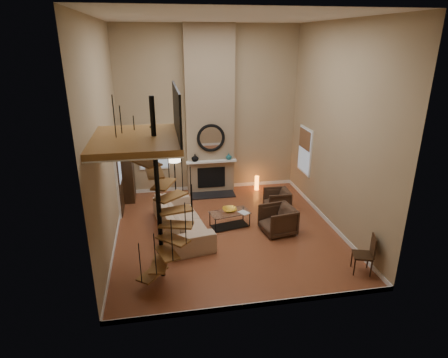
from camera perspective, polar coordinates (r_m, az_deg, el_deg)
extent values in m
cube|color=#9E5633|center=(10.60, 0.39, -7.88)|extent=(6.00, 6.50, 0.01)
cube|color=tan|center=(12.74, -2.30, 10.17)|extent=(6.00, 0.02, 5.50)
cube|color=tan|center=(6.57, 5.64, 0.03)|extent=(6.00, 0.02, 5.50)
cube|color=tan|center=(9.53, -17.69, 5.66)|extent=(0.02, 6.50, 5.50)
cube|color=tan|center=(10.56, 16.78, 7.14)|extent=(0.02, 6.50, 5.50)
cube|color=silver|center=(9.33, 0.47, 23.33)|extent=(6.00, 6.50, 0.01)
cube|color=white|center=(13.48, -2.14, -1.16)|extent=(6.00, 0.02, 0.12)
cube|color=white|center=(7.93, 4.91, -18.48)|extent=(6.00, 0.02, 0.12)
cube|color=white|center=(10.51, -16.05, -8.64)|extent=(0.02, 6.50, 0.12)
cube|color=white|center=(11.44, 15.36, -6.06)|extent=(0.02, 6.50, 0.12)
cube|color=#8D775C|center=(12.55, -2.18, 10.02)|extent=(1.60, 0.38, 5.50)
cube|color=black|center=(12.88, -1.71, -2.41)|extent=(1.50, 0.60, 0.04)
cube|color=black|center=(12.95, -1.93, 0.24)|extent=(0.95, 0.02, 0.72)
cube|color=white|center=(12.68, -1.91, 2.66)|extent=(1.70, 0.18, 0.06)
torus|color=black|center=(12.51, -1.99, 6.23)|extent=(0.94, 0.10, 0.94)
cylinder|color=white|center=(12.52, -2.00, 6.24)|extent=(0.80, 0.01, 0.80)
imported|color=black|center=(12.61, -4.42, 3.24)|extent=(0.24, 0.24, 0.25)
imported|color=#1B585E|center=(12.77, 0.73, 3.44)|extent=(0.20, 0.20, 0.21)
cube|color=white|center=(12.86, -10.66, 4.67)|extent=(1.02, 0.04, 1.52)
cube|color=#8C9EB2|center=(12.84, -10.66, 4.64)|extent=(0.90, 0.01, 1.40)
cube|color=brown|center=(12.77, -10.72, 5.53)|extent=(0.90, 0.01, 0.98)
cube|color=white|center=(12.59, 12.18, 4.21)|extent=(0.04, 1.02, 1.52)
cube|color=#8C9EB2|center=(12.58, 12.08, 4.21)|extent=(0.01, 0.90, 1.40)
cube|color=brown|center=(12.48, 12.14, 5.90)|extent=(0.01, 0.90, 0.63)
cube|color=white|center=(11.73, -15.68, -0.14)|extent=(0.06, 1.05, 2.16)
cube|color=black|center=(11.74, -15.50, -0.24)|extent=(0.05, 0.90, 2.05)
cube|color=#8C9EB2|center=(11.60, -15.55, 1.73)|extent=(0.01, 0.60, 0.90)
cube|color=olive|center=(7.61, -13.19, 5.83)|extent=(1.70, 2.20, 0.12)
cube|color=white|center=(7.62, -13.15, 5.29)|extent=(1.70, 2.20, 0.03)
cube|color=black|center=(7.49, -7.17, 10.15)|extent=(0.04, 2.20, 0.94)
cylinder|color=black|center=(7.96, -10.01, -2.16)|extent=(0.10, 0.10, 4.02)
cube|color=olive|center=(8.55, -10.77, -13.88)|extent=(0.71, 0.78, 0.04)
cylinder|color=black|center=(8.06, -12.60, -12.33)|extent=(0.02, 0.02, 0.94)
cube|color=olive|center=(8.34, -9.77, -12.62)|extent=(0.46, 0.77, 0.04)
cylinder|color=black|center=(7.79, -10.40, -11.16)|extent=(0.02, 0.02, 0.94)
cube|color=olive|center=(8.21, -8.65, -10.98)|extent=(0.55, 0.79, 0.04)
cylinder|color=black|center=(7.68, -7.90, -9.25)|extent=(0.02, 0.02, 0.94)
cube|color=olive|center=(8.16, -7.72, -9.02)|extent=(0.75, 0.74, 0.04)
cylinder|color=black|center=(7.73, -5.86, -6.76)|extent=(0.02, 0.02, 0.94)
cube|color=olive|center=(8.17, -7.25, -6.87)|extent=(0.79, 0.53, 0.04)
cylinder|color=black|center=(7.90, -4.85, -4.00)|extent=(0.02, 0.02, 0.94)
cube|color=olive|center=(8.22, -7.36, -4.71)|extent=(0.77, 0.48, 0.04)
cylinder|color=black|center=(8.12, -5.06, -1.32)|extent=(0.02, 0.02, 0.94)
cube|color=olive|center=(8.25, -8.03, -2.65)|extent=(0.77, 0.72, 0.04)
cylinder|color=black|center=(8.31, -6.37, 1.07)|extent=(0.02, 0.02, 0.94)
cube|color=olive|center=(8.25, -9.13, -0.77)|extent=(0.58, 0.79, 0.04)
cylinder|color=black|center=(8.41, -8.46, 3.08)|extent=(0.02, 0.02, 0.94)
cube|color=olive|center=(8.18, -10.45, 0.91)|extent=(0.41, 0.75, 0.04)
cylinder|color=black|center=(8.38, -10.92, 4.73)|extent=(0.02, 0.02, 0.94)
cube|color=olive|center=(8.05, -11.72, 2.44)|extent=(0.68, 0.79, 0.04)
cylinder|color=black|center=(8.21, -13.34, 6.10)|extent=(0.02, 0.02, 0.94)
cube|color=olive|center=(7.85, -12.72, 3.90)|extent=(0.80, 0.64, 0.04)
cylinder|color=black|center=(7.92, -15.26, 7.35)|extent=(0.02, 0.02, 0.94)
cube|color=olive|center=(7.62, -13.23, 5.39)|extent=(0.72, 0.34, 0.04)
cylinder|color=black|center=(7.55, -16.28, 8.64)|extent=(0.02, 0.02, 0.94)
cube|color=black|center=(12.65, -14.47, 1.01)|extent=(0.40, 0.85, 1.91)
imported|color=tan|center=(10.45, -6.51, -6.01)|extent=(1.56, 2.95, 0.82)
imported|color=#3E291D|center=(11.78, 8.34, -3.14)|extent=(0.75, 0.73, 0.67)
imported|color=#3E291D|center=(10.52, 8.54, -6.15)|extent=(0.99, 0.97, 0.79)
cube|color=silver|center=(10.63, 0.89, -5.10)|extent=(1.20, 0.77, 0.02)
cube|color=black|center=(10.82, 0.88, -7.08)|extent=(1.09, 0.66, 0.01)
cylinder|color=black|center=(10.38, -1.30, -7.15)|extent=(0.03, 0.03, 0.41)
cylinder|color=black|center=(10.75, 3.91, -6.16)|extent=(0.03, 0.03, 0.41)
cylinder|color=black|center=(10.74, -2.15, -6.13)|extent=(0.03, 0.03, 0.41)
cylinder|color=black|center=(11.10, 2.92, -5.22)|extent=(0.03, 0.03, 0.41)
imported|color=gold|center=(10.65, 0.84, -4.70)|extent=(0.41, 0.41, 0.10)
imported|color=gray|center=(10.56, 2.92, -5.18)|extent=(0.34, 0.37, 0.03)
cylinder|color=black|center=(12.49, -7.24, -3.36)|extent=(0.36, 0.36, 0.03)
cylinder|color=black|center=(12.19, -7.41, 0.01)|extent=(0.04, 0.04, 1.54)
cylinder|color=#F2E5C6|center=(11.95, -7.57, 3.38)|extent=(0.40, 0.40, 0.32)
cylinder|color=orange|center=(13.33, 4.98, -0.60)|extent=(0.14, 0.14, 0.51)
cube|color=black|center=(9.22, 20.24, -10.80)|extent=(0.52, 0.52, 0.05)
cube|color=black|center=(9.14, 21.71, -9.41)|extent=(0.16, 0.38, 0.48)
cylinder|color=black|center=(9.15, 19.14, -12.60)|extent=(0.04, 0.04, 0.39)
cylinder|color=black|center=(9.23, 21.39, -12.61)|extent=(0.04, 0.04, 0.39)
cylinder|color=black|center=(9.45, 18.78, -11.42)|extent=(0.04, 0.04, 0.39)
cylinder|color=black|center=(9.53, 20.95, -11.44)|extent=(0.04, 0.04, 0.39)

